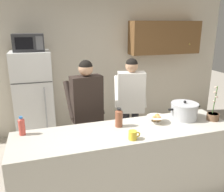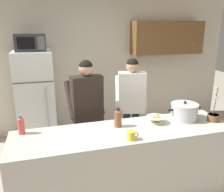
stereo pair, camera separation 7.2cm
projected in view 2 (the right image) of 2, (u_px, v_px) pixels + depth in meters
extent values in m
cube|color=beige|center=(88.00, 65.00, 4.71)|extent=(6.00, 0.12, 2.60)
cube|color=brown|center=(167.00, 38.00, 4.78)|extent=(1.47, 0.34, 0.65)
sphere|color=gold|center=(192.00, 44.00, 4.78)|extent=(0.03, 0.03, 0.03)
cube|color=beige|center=(125.00, 165.00, 2.84)|extent=(2.56, 0.68, 0.92)
cube|color=white|center=(36.00, 99.00, 4.17)|extent=(0.64, 0.64, 1.66)
cube|color=#333333|center=(34.00, 83.00, 3.76)|extent=(0.63, 0.01, 0.01)
cylinder|color=#B2B2B7|center=(47.00, 109.00, 3.92)|extent=(0.02, 0.02, 0.75)
cube|color=#2D2D30|center=(31.00, 42.00, 3.87)|extent=(0.48, 0.36, 0.28)
cube|color=black|center=(26.00, 43.00, 3.68)|extent=(0.26, 0.01, 0.18)
cube|color=#59595B|center=(41.00, 43.00, 3.74)|extent=(0.11, 0.01, 0.21)
cylinder|color=#33384C|center=(93.00, 145.00, 3.45)|extent=(0.11, 0.11, 0.80)
cylinder|color=#33384C|center=(84.00, 147.00, 3.39)|extent=(0.11, 0.11, 0.80)
cube|color=#2D231E|center=(87.00, 99.00, 3.21)|extent=(0.44, 0.25, 0.63)
sphere|color=tan|center=(86.00, 69.00, 3.10)|extent=(0.19, 0.19, 0.19)
sphere|color=black|center=(86.00, 67.00, 3.09)|extent=(0.18, 0.18, 0.18)
cylinder|color=#2D231E|center=(98.00, 96.00, 3.41)|extent=(0.13, 0.38, 0.49)
cylinder|color=#2D231E|center=(70.00, 99.00, 3.25)|extent=(0.13, 0.38, 0.49)
cylinder|color=black|center=(135.00, 134.00, 3.80)|extent=(0.11, 0.11, 0.78)
cylinder|color=black|center=(126.00, 134.00, 3.80)|extent=(0.11, 0.11, 0.78)
cube|color=white|center=(132.00, 92.00, 3.59)|extent=(0.45, 0.30, 0.62)
sphere|color=tan|center=(133.00, 66.00, 3.48)|extent=(0.19, 0.19, 0.19)
sphere|color=black|center=(133.00, 64.00, 3.47)|extent=(0.18, 0.18, 0.18)
cylinder|color=white|center=(144.00, 91.00, 3.72)|extent=(0.17, 0.38, 0.48)
cylinder|color=white|center=(118.00, 92.00, 3.71)|extent=(0.17, 0.38, 0.48)
cylinder|color=silver|center=(184.00, 112.00, 3.00)|extent=(0.33, 0.33, 0.19)
cylinder|color=silver|center=(185.00, 104.00, 2.97)|extent=(0.34, 0.34, 0.02)
sphere|color=black|center=(185.00, 102.00, 2.96)|extent=(0.04, 0.04, 0.04)
cube|color=black|center=(171.00, 110.00, 2.93)|extent=(0.06, 0.02, 0.02)
cube|color=black|center=(198.00, 107.00, 3.04)|extent=(0.06, 0.02, 0.02)
cylinder|color=yellow|center=(131.00, 135.00, 2.48)|extent=(0.09, 0.09, 0.10)
torus|color=yellow|center=(136.00, 135.00, 2.49)|extent=(0.06, 0.01, 0.06)
cylinder|color=white|center=(156.00, 122.00, 2.92)|extent=(0.13, 0.13, 0.02)
cone|color=white|center=(156.00, 119.00, 2.90)|extent=(0.23, 0.23, 0.06)
sphere|color=tan|center=(154.00, 119.00, 2.87)|extent=(0.07, 0.07, 0.07)
sphere|color=tan|center=(157.00, 117.00, 2.93)|extent=(0.07, 0.07, 0.07)
sphere|color=tan|center=(158.00, 119.00, 2.86)|extent=(0.07, 0.07, 0.07)
cylinder|color=#D84C3F|center=(21.00, 126.00, 2.60)|extent=(0.07, 0.07, 0.17)
cone|color=#D84C3F|center=(20.00, 118.00, 2.57)|extent=(0.07, 0.07, 0.03)
cylinder|color=#3372BF|center=(20.00, 117.00, 2.57)|extent=(0.04, 0.04, 0.02)
cylinder|color=brown|center=(118.00, 119.00, 2.78)|extent=(0.09, 0.09, 0.19)
cone|color=brown|center=(118.00, 110.00, 2.75)|extent=(0.09, 0.09, 0.03)
cylinder|color=#262626|center=(118.00, 109.00, 2.75)|extent=(0.05, 0.05, 0.02)
cylinder|color=brown|center=(213.00, 118.00, 2.96)|extent=(0.15, 0.15, 0.09)
cylinder|color=#38281E|center=(214.00, 115.00, 2.95)|extent=(0.14, 0.14, 0.01)
cylinder|color=#4C7238|center=(216.00, 101.00, 2.90)|extent=(0.01, 0.04, 0.36)
ellipsoid|color=beige|center=(215.00, 102.00, 2.91)|extent=(0.04, 0.03, 0.02)
ellipsoid|color=beige|center=(217.00, 98.00, 2.88)|extent=(0.04, 0.03, 0.02)
ellipsoid|color=beige|center=(216.00, 93.00, 2.86)|extent=(0.04, 0.03, 0.02)
ellipsoid|color=beige|center=(217.00, 88.00, 2.86)|extent=(0.04, 0.03, 0.02)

